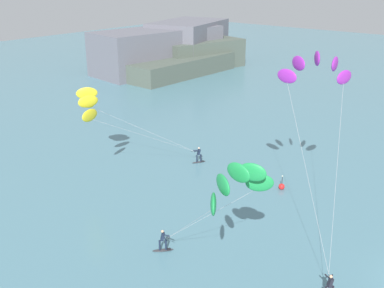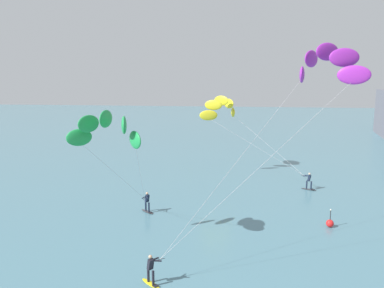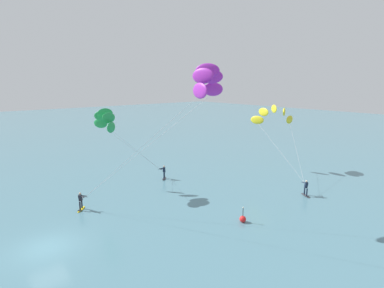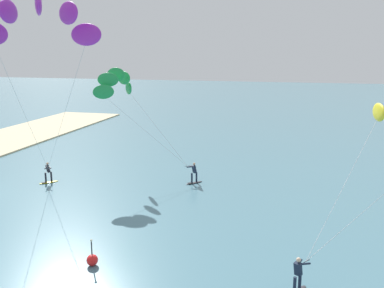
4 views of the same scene
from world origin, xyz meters
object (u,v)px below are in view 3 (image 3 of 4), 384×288
at_px(kitesurfer_far_out, 275,117).
at_px(marker_buoy, 243,219).
at_px(kitesurfer_nearshore, 108,122).
at_px(kitesurfer_mid_water, 201,86).

distance_m(kitesurfer_far_out, marker_buoy, 19.02).
bearing_deg(marker_buoy, kitesurfer_nearshore, -162.14).
distance_m(kitesurfer_mid_water, kitesurfer_far_out, 20.34).
relative_size(kitesurfer_nearshore, kitesurfer_far_out, 0.75).
distance_m(kitesurfer_nearshore, kitesurfer_far_out, 21.46).
bearing_deg(kitesurfer_mid_water, marker_buoy, 59.69).
distance_m(kitesurfer_nearshore, marker_buoy, 17.23).
relative_size(kitesurfer_far_out, marker_buoy, 8.57).
bearing_deg(kitesurfer_far_out, kitesurfer_nearshore, -107.66).
relative_size(kitesurfer_mid_water, marker_buoy, 9.42).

